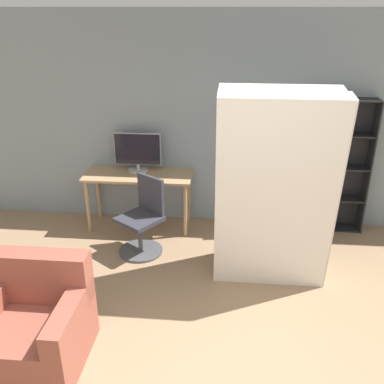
{
  "coord_description": "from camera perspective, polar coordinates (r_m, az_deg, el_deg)",
  "views": [
    {
      "loc": [
        -0.03,
        -1.93,
        2.7
      ],
      "look_at": [
        -0.38,
        1.85,
        1.05
      ],
      "focal_mm": 40.0,
      "sensor_mm": 36.0,
      "label": 1
    }
  ],
  "objects": [
    {
      "name": "wall_back",
      "position": [
        5.49,
        5.53,
        9.14
      ],
      "size": [
        8.0,
        0.06,
        2.7
      ],
      "color": "gray",
      "rests_on": "ground"
    },
    {
      "name": "desk",
      "position": [
        5.54,
        -7.12,
        1.42
      ],
      "size": [
        1.37,
        0.57,
        0.74
      ],
      "color": "tan",
      "rests_on": "ground"
    },
    {
      "name": "monitor",
      "position": [
        5.55,
        -7.26,
        5.38
      ],
      "size": [
        0.61,
        0.26,
        0.5
      ],
      "color": "#B7B7BC",
      "rests_on": "desk"
    },
    {
      "name": "office_chair",
      "position": [
        5.06,
        -6.55,
        -4.14
      ],
      "size": [
        0.61,
        0.61,
        0.91
      ],
      "color": "#4C4C51",
      "rests_on": "ground"
    },
    {
      "name": "bookshelf",
      "position": [
        5.65,
        17.06,
        3.28
      ],
      "size": [
        0.89,
        0.25,
        1.71
      ],
      "color": "black",
      "rests_on": "ground"
    },
    {
      "name": "mattress_near",
      "position": [
        4.2,
        11.11,
        -0.6
      ],
      "size": [
        1.16,
        0.49,
        2.03
      ],
      "color": "silver",
      "rests_on": "ground"
    },
    {
      "name": "mattress_far",
      "position": [
        4.51,
        10.75,
        1.11
      ],
      "size": [
        1.16,
        0.48,
        2.03
      ],
      "color": "silver",
      "rests_on": "ground"
    },
    {
      "name": "armchair",
      "position": [
        3.87,
        -20.41,
        -16.23
      ],
      "size": [
        0.85,
        0.8,
        0.85
      ],
      "color": "#934C3D",
      "rests_on": "ground"
    }
  ]
}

